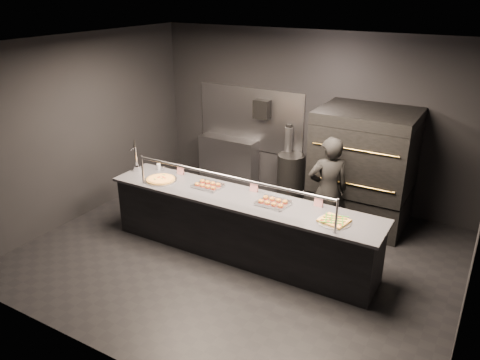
% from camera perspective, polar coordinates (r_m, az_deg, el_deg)
% --- Properties ---
extents(room, '(6.04, 6.00, 3.00)m').
position_cam_1_polar(room, '(6.41, 0.03, 2.76)').
color(room, black).
rests_on(room, ground).
extents(service_counter, '(4.10, 0.78, 1.37)m').
position_cam_1_polar(service_counter, '(6.79, -0.00, -5.61)').
color(service_counter, black).
rests_on(service_counter, ground).
extents(pizza_oven, '(1.50, 1.23, 1.91)m').
position_cam_1_polar(pizza_oven, '(7.79, 14.80, 1.51)').
color(pizza_oven, black).
rests_on(pizza_oven, ground).
extents(prep_shelf, '(1.20, 0.35, 0.90)m').
position_cam_1_polar(prep_shelf, '(9.36, -1.40, 2.52)').
color(prep_shelf, '#99999E').
rests_on(prep_shelf, ground).
extents(towel_dispenser, '(0.30, 0.20, 0.35)m').
position_cam_1_polar(towel_dispenser, '(8.77, 2.73, 8.62)').
color(towel_dispenser, black).
rests_on(towel_dispenser, room).
extents(fire_extinguisher, '(0.14, 0.14, 0.51)m').
position_cam_1_polar(fire_extinguisher, '(8.68, 5.94, 5.01)').
color(fire_extinguisher, '#B2B2B7').
rests_on(fire_extinguisher, room).
extents(beer_tap, '(0.14, 0.20, 0.54)m').
position_cam_1_polar(beer_tap, '(7.65, -12.53, 2.22)').
color(beer_tap, silver).
rests_on(beer_tap, service_counter).
extents(round_pizza, '(0.50, 0.50, 0.03)m').
position_cam_1_polar(round_pizza, '(7.24, -9.65, 0.07)').
color(round_pizza, silver).
rests_on(round_pizza, service_counter).
extents(slider_tray_a, '(0.45, 0.35, 0.07)m').
position_cam_1_polar(slider_tray_a, '(6.93, -3.97, -0.64)').
color(slider_tray_a, silver).
rests_on(slider_tray_a, service_counter).
extents(slider_tray_b, '(0.48, 0.39, 0.07)m').
position_cam_1_polar(slider_tray_b, '(6.39, 4.04, -2.74)').
color(slider_tray_b, silver).
rests_on(slider_tray_b, service_counter).
extents(square_pizza, '(0.43, 0.43, 0.05)m').
position_cam_1_polar(square_pizza, '(6.02, 11.40, -4.91)').
color(square_pizza, silver).
rests_on(square_pizza, service_counter).
extents(condiment_jar, '(0.15, 0.06, 0.10)m').
position_cam_1_polar(condiment_jar, '(7.63, -9.70, 1.53)').
color(condiment_jar, silver).
rests_on(condiment_jar, service_counter).
extents(tent_cards, '(2.42, 0.04, 0.15)m').
position_cam_1_polar(tent_cards, '(6.79, 0.91, -0.62)').
color(tent_cards, white).
rests_on(tent_cards, service_counter).
extents(trash_bin, '(0.50, 0.50, 0.83)m').
position_cam_1_polar(trash_bin, '(8.69, 6.17, 0.48)').
color(trash_bin, black).
rests_on(trash_bin, ground).
extents(worker, '(0.73, 0.69, 1.68)m').
position_cam_1_polar(worker, '(7.10, 10.63, -1.30)').
color(worker, black).
rests_on(worker, ground).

